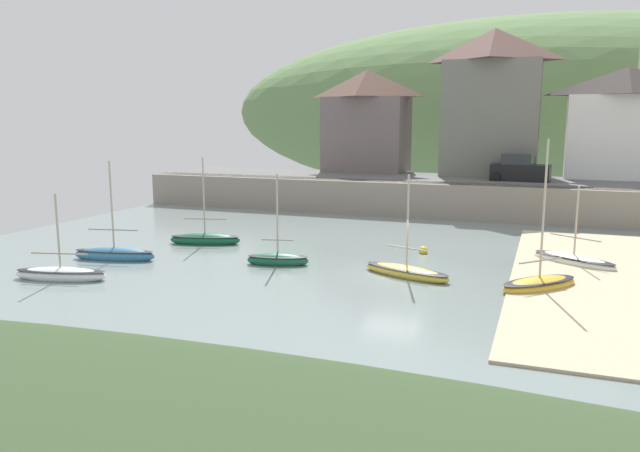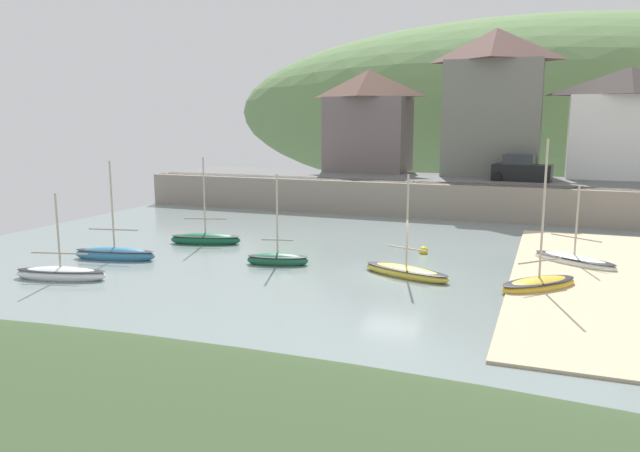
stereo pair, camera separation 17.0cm
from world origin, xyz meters
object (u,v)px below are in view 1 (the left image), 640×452
sailboat_tall_mast (574,260)px  sailboat_nearest_shore (205,239)px  waterfront_building_right (625,122)px  mooring_buoy (423,251)px  sailboat_white_hull (61,274)px  parked_car_near_slipway (520,170)px  rowboat_small_beached (539,283)px  motorboat_with_cabin (114,254)px  waterfront_building_left (367,120)px  sailboat_far_left (406,272)px  fishing_boat_green (278,259)px  waterfront_building_centre (492,102)px

sailboat_tall_mast → sailboat_nearest_shore: bearing=-141.4°
waterfront_building_right → mooring_buoy: 24.10m
sailboat_white_hull → parked_car_near_slipway: 31.99m
sailboat_tall_mast → sailboat_nearest_shore: sailboat_nearest_shore is taller
waterfront_building_right → rowboat_small_beached: waterfront_building_right is taller
motorboat_with_cabin → waterfront_building_left: bearing=68.1°
waterfront_building_left → sailboat_white_hull: size_ratio=2.03×
sailboat_tall_mast → parked_car_near_slipway: bearing=134.9°
mooring_buoy → sailboat_white_hull: bearing=-141.9°
sailboat_far_left → sailboat_white_hull: bearing=-137.4°
sailboat_tall_mast → motorboat_with_cabin: 22.16m
sailboat_tall_mast → fishing_boat_green: fishing_boat_green is taller
sailboat_nearest_shore → parked_car_near_slipway: sailboat_nearest_shore is taller
waterfront_building_centre → sailboat_white_hull: waterfront_building_centre is taller
rowboat_small_beached → mooring_buoy: bearing=90.8°
rowboat_small_beached → sailboat_far_left: bearing=130.9°
fishing_boat_green → motorboat_with_cabin: size_ratio=0.89×
waterfront_building_right → waterfront_building_left: bearing=-180.0°
sailboat_far_left → mooring_buoy: bearing=112.7°
waterfront_building_right → sailboat_far_left: bearing=-112.8°
motorboat_with_cabin → parked_car_near_slipway: size_ratio=1.18×
fishing_boat_green → mooring_buoy: 7.73m
waterfront_building_centre → sailboat_nearest_shore: size_ratio=2.31×
sailboat_white_hull → mooring_buoy: (13.60, 10.66, -0.10)m
waterfront_building_centre → waterfront_building_right: bearing=0.0°
waterfront_building_left → sailboat_tall_mast: size_ratio=2.07×
waterfront_building_centre → sailboat_tall_mast: bearing=-74.0°
sailboat_tall_mast → motorboat_with_cabin: (-21.10, -6.79, 0.06)m
sailboat_nearest_shore → fishing_boat_green: sailboat_nearest_shore is taller
mooring_buoy → waterfront_building_centre: bearing=86.4°
waterfront_building_centre → fishing_boat_green: size_ratio=2.56×
waterfront_building_right → sailboat_far_left: (-10.67, -25.43, -6.39)m
waterfront_building_centre → parked_car_near_slipway: waterfront_building_centre is taller
sailboat_tall_mast → rowboat_small_beached: bearing=-72.7°
sailboat_white_hull → mooring_buoy: sailboat_white_hull is taller
waterfront_building_left → sailboat_far_left: 27.86m
waterfront_building_left → waterfront_building_centre: 10.44m
waterfront_building_right → sailboat_white_hull: waterfront_building_right is taller
waterfront_building_right → motorboat_with_cabin: (-24.83, -27.26, -6.33)m
waterfront_building_left → mooring_buoy: (9.06, -20.50, -6.64)m
sailboat_far_left → parked_car_near_slipway: (3.60, 20.93, 2.99)m
sailboat_far_left → rowboat_small_beached: size_ratio=0.74×
sailboat_white_hull → mooring_buoy: 17.28m
waterfront_building_left → parked_car_near_slipway: bearing=-19.2°
waterfront_building_left → sailboat_tall_mast: bearing=-51.6°
motorboat_with_cabin → waterfront_building_centre: bearing=49.0°
rowboat_small_beached → mooring_buoy: 7.66m
sailboat_tall_mast → mooring_buoy: 7.16m
sailboat_tall_mast → rowboat_small_beached: size_ratio=0.67×
waterfront_building_centre → fishing_boat_green: bearing=-106.0°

